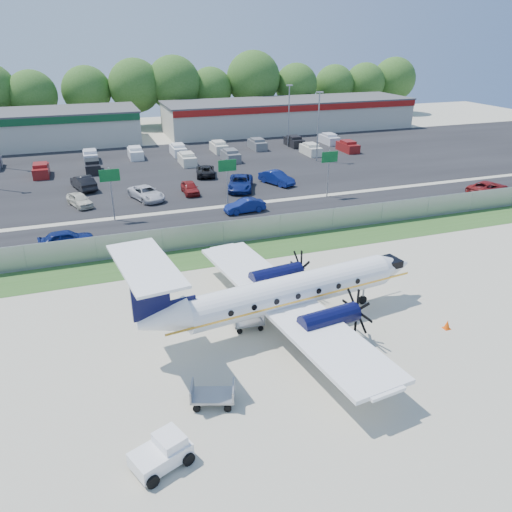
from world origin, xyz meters
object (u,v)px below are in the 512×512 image
object	(u,v)px
aircraft	(286,293)
baggage_cart_near	(248,321)
baggage_cart_far	(213,395)
pushback_tug	(163,452)

from	to	relation	value
aircraft	baggage_cart_near	distance (m)	2.83
baggage_cart_far	pushback_tug	bearing A→B (deg)	-135.11
aircraft	baggage_cart_near	size ratio (longest dim) A/B	9.87
aircraft	pushback_tug	size ratio (longest dim) A/B	7.00
pushback_tug	baggage_cart_near	distance (m)	10.69
aircraft	baggage_cart_near	bearing A→B (deg)	168.18
aircraft	pushback_tug	bearing A→B (deg)	-136.97
aircraft	baggage_cart_far	distance (m)	8.03
baggage_cart_near	baggage_cart_far	size ratio (longest dim) A/B	0.81
pushback_tug	baggage_cart_near	size ratio (longest dim) A/B	1.41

